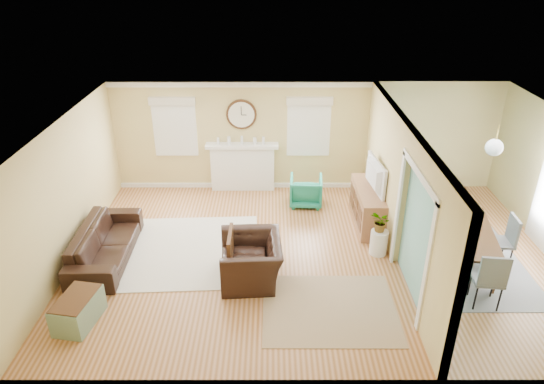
{
  "coord_description": "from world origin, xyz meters",
  "views": [
    {
      "loc": [
        -0.8,
        -7.73,
        5.23
      ],
      "look_at": [
        -0.8,
        0.3,
        1.2
      ],
      "focal_mm": 32.0,
      "sensor_mm": 36.0,
      "label": 1
    }
  ],
  "objects_px": {
    "sofa": "(105,243)",
    "eames_chair": "(251,260)",
    "credenza": "(369,206)",
    "green_chair": "(306,191)",
    "dining_table": "(462,246)"
  },
  "relations": [
    {
      "from": "eames_chair",
      "to": "credenza",
      "type": "xyz_separation_m",
      "value": [
        2.39,
        1.96,
        0.01
      ]
    },
    {
      "from": "dining_table",
      "to": "green_chair",
      "type": "bearing_deg",
      "value": 59.94
    },
    {
      "from": "eames_chair",
      "to": "credenza",
      "type": "distance_m",
      "value": 3.09
    },
    {
      "from": "green_chair",
      "to": "credenza",
      "type": "bearing_deg",
      "value": 149.52
    },
    {
      "from": "green_chair",
      "to": "dining_table",
      "type": "bearing_deg",
      "value": 143.58
    },
    {
      "from": "eames_chair",
      "to": "sofa",
      "type": "bearing_deg",
      "value": -106.82
    },
    {
      "from": "sofa",
      "to": "eames_chair",
      "type": "xyz_separation_m",
      "value": [
        2.75,
        -0.64,
        0.05
      ]
    },
    {
      "from": "credenza",
      "to": "green_chair",
      "type": "bearing_deg",
      "value": 145.68
    },
    {
      "from": "credenza",
      "to": "dining_table",
      "type": "relative_size",
      "value": 0.84
    },
    {
      "from": "sofa",
      "to": "credenza",
      "type": "distance_m",
      "value": 5.31
    },
    {
      "from": "sofa",
      "to": "credenza",
      "type": "bearing_deg",
      "value": -77.05
    },
    {
      "from": "sofa",
      "to": "eames_chair",
      "type": "bearing_deg",
      "value": -104.53
    },
    {
      "from": "dining_table",
      "to": "eames_chair",
      "type": "bearing_deg",
      "value": 107.71
    },
    {
      "from": "eames_chair",
      "to": "green_chair",
      "type": "bearing_deg",
      "value": 154.39
    },
    {
      "from": "credenza",
      "to": "eames_chair",
      "type": "bearing_deg",
      "value": -140.76
    }
  ]
}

